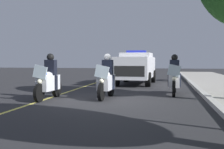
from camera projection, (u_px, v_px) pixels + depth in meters
name	position (u px, v px, depth m)	size (l,w,h in m)	color
ground_plane	(108.00, 100.00, 10.60)	(80.00, 80.00, 0.00)	#28282B
curb_strip	(211.00, 100.00, 9.93)	(48.00, 0.24, 0.15)	#B7B5AD
lane_stripe_center	(48.00, 98.00, 11.03)	(48.00, 0.12, 0.01)	#E0D14C
police_motorcycle_lead_left	(49.00, 81.00, 10.72)	(2.14, 0.59, 1.72)	black
police_motorcycle_lead_right	(106.00, 80.00, 10.98)	(2.14, 0.59, 1.72)	black
police_motorcycle_trailing	(174.00, 78.00, 12.16)	(2.14, 0.59, 1.72)	black
police_suv	(136.00, 67.00, 17.45)	(4.98, 2.25, 2.05)	silver
cyclist_background	(173.00, 69.00, 20.37)	(1.76, 0.33, 1.69)	black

